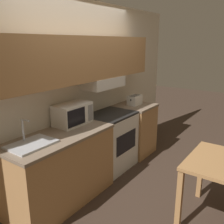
# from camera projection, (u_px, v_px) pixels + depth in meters

# --- Properties ---
(ground_plane) EXTENTS (16.00, 16.00, 0.00)m
(ground_plane) POSITION_uv_depth(u_px,v_px,m) (81.00, 171.00, 3.96)
(ground_plane) COLOR #3D2D23
(wall_back) EXTENTS (5.22, 0.38, 2.55)m
(wall_back) POSITION_uv_depth(u_px,v_px,m) (82.00, 78.00, 3.53)
(wall_back) COLOR silver
(wall_back) RESTS_ON ground_plane
(lower_counter_main) EXTENTS (1.42, 0.64, 0.90)m
(lower_counter_main) POSITION_uv_depth(u_px,v_px,m) (61.00, 169.00, 3.11)
(lower_counter_main) COLOR tan
(lower_counter_main) RESTS_ON ground_plane
(lower_counter_right_stub) EXTENTS (0.65, 0.64, 0.90)m
(lower_counter_right_stub) POSITION_uv_depth(u_px,v_px,m) (134.00, 129.00, 4.52)
(lower_counter_right_stub) COLOR tan
(lower_counter_right_stub) RESTS_ON ground_plane
(stove_range) EXTENTS (0.76, 0.59, 0.90)m
(stove_range) POSITION_uv_depth(u_px,v_px,m) (111.00, 141.00, 3.98)
(stove_range) COLOR white
(stove_range) RESTS_ON ground_plane
(microwave) EXTENTS (0.51, 0.30, 0.28)m
(microwave) POSITION_uv_depth(u_px,v_px,m) (73.00, 114.00, 3.34)
(microwave) COLOR white
(microwave) RESTS_ON lower_counter_main
(toaster) EXTENTS (0.27, 0.17, 0.17)m
(toaster) POSITION_uv_depth(u_px,v_px,m) (135.00, 100.00, 4.39)
(toaster) COLOR white
(toaster) RESTS_ON lower_counter_right_stub
(sink_basin) EXTENTS (0.49, 0.35, 0.28)m
(sink_basin) POSITION_uv_depth(u_px,v_px,m) (32.00, 144.00, 2.68)
(sink_basin) COLOR #B7BABF
(sink_basin) RESTS_ON lower_counter_main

